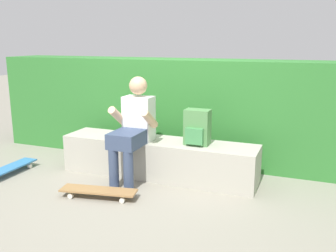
% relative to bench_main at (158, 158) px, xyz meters
% --- Properties ---
extents(ground_plane, '(24.00, 24.00, 0.00)m').
position_rel_bench_main_xyz_m(ground_plane, '(0.00, -0.37, -0.22)').
color(ground_plane, gray).
extents(bench_main, '(2.36, 0.50, 0.45)m').
position_rel_bench_main_xyz_m(bench_main, '(0.00, 0.00, 0.00)').
color(bench_main, '#ACA99A').
rests_on(bench_main, ground).
extents(person_skater, '(0.49, 0.62, 1.20)m').
position_rel_bench_main_xyz_m(person_skater, '(-0.21, -0.22, 0.42)').
color(person_skater, white).
rests_on(person_skater, ground).
extents(skateboard_near_person, '(0.82, 0.34, 0.09)m').
position_rel_bench_main_xyz_m(skateboard_near_person, '(-0.32, -0.83, -0.15)').
color(skateboard_near_person, olive).
rests_on(skateboard_near_person, ground).
extents(skateboard_beside_bench, '(0.21, 0.80, 0.09)m').
position_rel_bench_main_xyz_m(skateboard_beside_bench, '(-1.71, -0.64, -0.15)').
color(skateboard_beside_bench, teal).
rests_on(skateboard_beside_bench, ground).
extents(backpack_on_bench, '(0.28, 0.23, 0.40)m').
position_rel_bench_main_xyz_m(backpack_on_bench, '(0.48, -0.01, 0.42)').
color(backpack_on_bench, '#51894C').
rests_on(backpack_on_bench, bench_main).
extents(hedge_row, '(6.07, 0.69, 1.36)m').
position_rel_bench_main_xyz_m(hedge_row, '(0.31, 0.85, 0.45)').
color(hedge_row, '#2F752F').
rests_on(hedge_row, ground).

